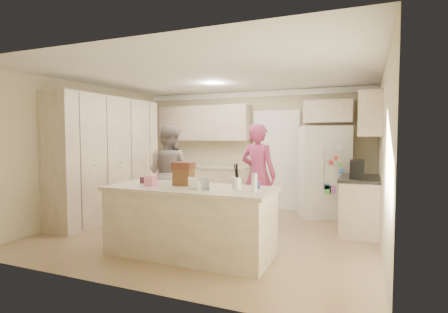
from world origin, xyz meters
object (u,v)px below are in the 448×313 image
at_px(dollhouse_body, 184,177).
at_px(teen_girl, 258,175).
at_px(island_base, 190,222).
at_px(tissue_box, 151,180).
at_px(utensil_crock, 237,183).
at_px(teen_boy, 169,174).
at_px(refrigerator, 324,171).
at_px(coffee_maker, 357,169).

xyz_separation_m(dollhouse_body, teen_girl, (0.57, 1.69, -0.12)).
xyz_separation_m(island_base, tissue_box, (-0.55, -0.10, 0.56)).
bearing_deg(utensil_crock, teen_boy, 142.88).
bearing_deg(teen_girl, teen_boy, 23.24).
bearing_deg(refrigerator, teen_girl, -149.91).
xyz_separation_m(island_base, teen_girl, (0.42, 1.79, 0.47)).
xyz_separation_m(coffee_maker, island_base, (-2.05, -1.90, -0.63)).
relative_size(island_base, utensil_crock, 14.67).
bearing_deg(refrigerator, dollhouse_body, -139.24).
relative_size(refrigerator, dollhouse_body, 6.92).
bearing_deg(teen_boy, tissue_box, 116.91).
relative_size(refrigerator, tissue_box, 12.86).
height_order(dollhouse_body, teen_girl, teen_girl).
height_order(island_base, teen_girl, teen_girl).
bearing_deg(island_base, teen_girl, 76.95).
xyz_separation_m(coffee_maker, dollhouse_body, (-2.20, -1.80, -0.03)).
height_order(utensil_crock, dollhouse_body, dollhouse_body).
bearing_deg(coffee_maker, island_base, -137.17).
relative_size(coffee_maker, dollhouse_body, 1.15).
height_order(island_base, utensil_crock, utensil_crock).
bearing_deg(refrigerator, teen_boy, -170.32).
bearing_deg(tissue_box, dollhouse_body, 26.57).
xyz_separation_m(tissue_box, teen_boy, (-0.66, 1.56, -0.09)).
height_order(refrigerator, teen_boy, teen_boy).
bearing_deg(teen_girl, dollhouse_body, 83.11).
bearing_deg(dollhouse_body, teen_girl, 71.53).
xyz_separation_m(island_base, dollhouse_body, (-0.15, 0.10, 0.60)).
bearing_deg(coffee_maker, utensil_crock, -127.12).
distance_m(tissue_box, teen_boy, 1.69).
xyz_separation_m(tissue_box, teen_girl, (0.97, 1.89, -0.08)).
xyz_separation_m(refrigerator, tissue_box, (-1.95, -3.12, 0.10)).
relative_size(coffee_maker, teen_boy, 0.17).
relative_size(tissue_box, teen_girl, 0.08).
bearing_deg(teen_girl, island_base, 88.54).
distance_m(refrigerator, island_base, 3.36).
xyz_separation_m(tissue_box, dollhouse_body, (0.40, 0.20, 0.04)).
bearing_deg(refrigerator, coffee_maker, -81.22).
bearing_deg(dollhouse_body, island_base, -33.69).
height_order(tissue_box, teen_boy, teen_boy).
bearing_deg(teen_girl, tissue_box, 74.55).
bearing_deg(coffee_maker, tissue_box, -142.43).
height_order(refrigerator, dollhouse_body, refrigerator).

